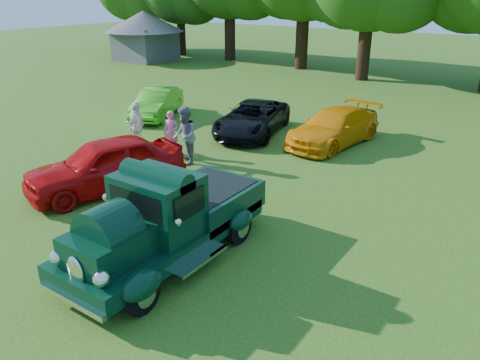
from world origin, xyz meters
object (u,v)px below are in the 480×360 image
Objects in this scene: back_car_black at (252,118)px; spectator_pink at (171,133)px; back_car_orange at (334,127)px; hero_pickup at (168,221)px; spectator_white at (137,127)px; spectator_grey at (185,136)px; red_convertible at (105,165)px; back_car_lime at (157,103)px; gazebo at (144,30)px.

spectator_pink is at bearing -119.13° from back_car_black.
back_car_black is at bearing 56.23° from spectator_pink.
back_car_orange is at bearing 26.62° from spectator_pink.
spectator_white is at bearing 140.87° from hero_pickup.
spectator_grey is at bearing -115.65° from back_car_orange.
back_car_black is at bearing 107.20° from red_convertible.
back_car_lime is 0.62× the size of gazebo.
spectator_grey reaches higher than spectator_pink.
back_car_lime is 18.85m from gazebo.
spectator_white is at bearing 177.76° from spectator_pink.
hero_pickup is at bearing -79.81° from back_car_orange.
back_car_orange is at bearing 85.20° from red_convertible.
back_car_lime is 2.50× the size of spectator_pink.
back_car_orange is 7.42m from spectator_white.
spectator_pink is (-0.60, 3.51, 0.00)m from red_convertible.
back_car_orange is at bearing -18.60° from back_car_lime.
back_car_orange reaches higher than back_car_black.
back_car_black is at bearing 135.59° from spectator_grey.
back_car_lime is at bearing 16.16° from spectator_white.
back_car_black is 3.39m from back_car_orange.
back_car_lime is at bearing -43.47° from gazebo.
spectator_grey reaches higher than back_car_black.
spectator_white is at bearing 141.74° from red_convertible.
back_car_lime reaches higher than back_car_black.
spectator_pink is at bearing -92.47° from spectator_white.
gazebo reaches higher than spectator_grey.
red_convertible is at bearing -99.47° from spectator_pink.
back_car_lime is at bearing -173.03° from spectator_grey.
hero_pickup is 12.49m from back_car_lime.
spectator_white is at bearing -136.82° from spectator_grey.
hero_pickup is at bearing -67.47° from spectator_pink.
spectator_grey is at bearing -103.74° from back_car_black.
gazebo is at bearing 131.49° from back_car_black.
red_convertible is (-4.09, 1.75, -0.10)m from hero_pickup.
spectator_grey is at bearing -42.97° from spectator_pink.
hero_pickup reaches higher than red_convertible.
red_convertible is 7.34m from back_car_black.
spectator_grey is at bearing 127.09° from hero_pickup.
spectator_pink is 0.88× the size of spectator_white.
back_car_black is 3.94m from spectator_pink.
back_car_lime is at bearing -166.08° from back_car_orange.
hero_pickup reaches higher than spectator_grey.
back_car_orange reaches higher than back_car_lime.
spectator_grey reaches higher than red_convertible.
hero_pickup is 2.93× the size of spectator_white.
gazebo reaches higher than back_car_lime.
spectator_pink is at bearing 119.97° from red_convertible.
red_convertible reaches higher than back_car_lime.
spectator_white is (-5.63, -4.83, 0.23)m from back_car_orange.
back_car_lime is (-4.73, 7.09, -0.14)m from red_convertible.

